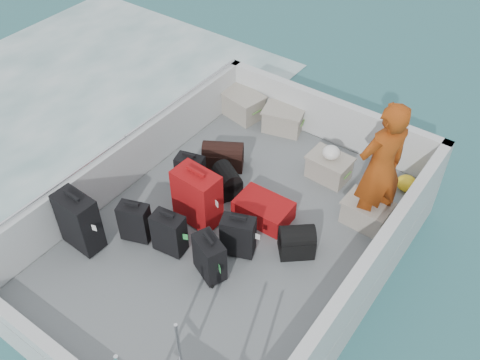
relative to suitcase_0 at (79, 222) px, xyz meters
The scene contains 23 objects.
ground 2.08m from the suitcase_0, 41.18° to the left, with size 160.00×160.00×0.00m, color #185255.
wake_foam 3.77m from the suitcase_0, 160.75° to the left, with size 10.00×10.00×0.00m, color white.
ferry_hull 1.95m from the suitcase_0, 41.18° to the left, with size 3.60×5.00×0.60m, color silver.
deck 1.86m from the suitcase_0, 41.18° to the left, with size 3.30×4.70×0.02m, color slate.
deck_fittings 1.93m from the suitcase_0, 27.08° to the left, with size 3.60×5.00×0.90m.
suitcase_0 is the anchor object (origin of this frame).
suitcase_1 0.65m from the suitcase_0, 44.59° to the left, with size 0.36×0.21×0.55m, color black.
suitcase_2 1.61m from the suitcase_0, 74.67° to the left, with size 0.37×0.22×0.54m, color black.
suitcase_4 1.08m from the suitcase_0, 30.99° to the left, with size 0.38×0.23×0.57m, color black.
suitcase_5 1.44m from the suitcase_0, 52.48° to the left, with size 0.57×0.34×0.78m, color #AA0D14.
suitcase_6 1.63m from the suitcase_0, 19.69° to the left, with size 0.40×0.24×0.56m, color black.
suitcase_7 1.90m from the suitcase_0, 31.91° to the left, with size 0.40×0.23×0.56m, color black.
suitcase_8 2.28m from the suitcase_0, 47.23° to the left, with size 0.46×0.70×0.28m, color #AA0D14.
duffel_0 2.23m from the suitcase_0, 76.85° to the left, with size 0.57×0.30×0.32m, color black, non-canonical shape.
duffel_1 1.99m from the suitcase_0, 64.08° to the left, with size 0.39×0.30×0.32m, color black, non-canonical shape.
duffel_2 2.61m from the suitcase_0, 32.98° to the left, with size 0.42×0.30×0.32m, color black, non-canonical shape.
crate_0 3.34m from the suitcase_0, 90.08° to the left, with size 0.62×0.43×0.37m, color #AEA598.
crate_1 3.48m from the suitcase_0, 77.87° to the left, with size 0.57×0.40×0.35m, color #AEA598.
crate_2 3.39m from the suitcase_0, 57.11° to the left, with size 0.55×0.38×0.33m, color #AEA598.
crate_3 3.54m from the suitcase_0, 41.59° to the left, with size 0.55×0.38×0.33m, color #AEA598.
yellow_bag 4.31m from the suitcase_0, 48.98° to the left, with size 0.28×0.26×0.22m, color yellow.
white_bag 3.38m from the suitcase_0, 57.11° to the left, with size 0.24×0.24×0.18m, color white.
passenger 3.63m from the suitcase_0, 41.93° to the left, with size 0.67×0.44×1.83m, color #D45314.
Camera 1 is at (2.72, -3.58, 5.69)m, focal length 40.00 mm.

